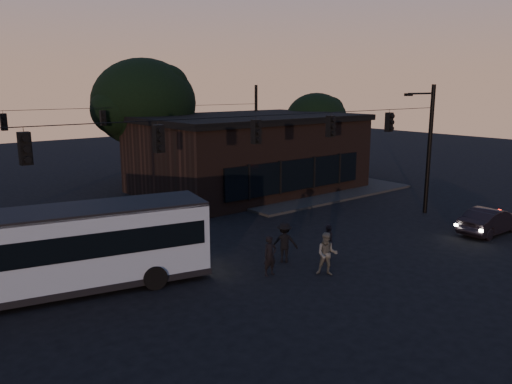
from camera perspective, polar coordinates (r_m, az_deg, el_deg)
ground at (r=19.23m, az=7.67°, el=-10.73°), size 120.00×120.00×0.00m
sidewalk_far_right at (r=36.86m, az=4.68°, el=0.50°), size 14.00×10.00×0.15m
building at (r=35.95m, az=-0.90°, el=4.50°), size 15.40×10.41×5.40m
tree_behind at (r=38.09m, az=-12.69°, el=9.90°), size 7.60×7.60×9.43m
tree_right at (r=43.28m, az=6.90°, el=8.25°), size 5.20×5.20×6.86m
signal_rig_near at (r=20.88m, az=0.00°, el=3.89°), size 26.24×0.30×7.50m
signal_rig_far at (r=34.74m, az=-16.98°, el=6.21°), size 26.24×0.30×7.50m
bus at (r=19.36m, az=-22.02°, el=-5.89°), size 11.30×4.95×3.10m
car at (r=28.18m, az=25.22°, el=-2.98°), size 4.09×1.54×1.33m
pedestrian_a at (r=19.93m, az=1.61°, el=-7.27°), size 0.62×0.42×1.63m
pedestrian_b at (r=20.14m, az=8.12°, el=-7.02°), size 1.06×1.07×1.74m
pedestrian_c at (r=21.73m, az=8.27°, el=-5.75°), size 1.02×0.86×1.63m
pedestrian_d at (r=21.42m, az=3.27°, el=-5.72°), size 1.29×1.23×1.76m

